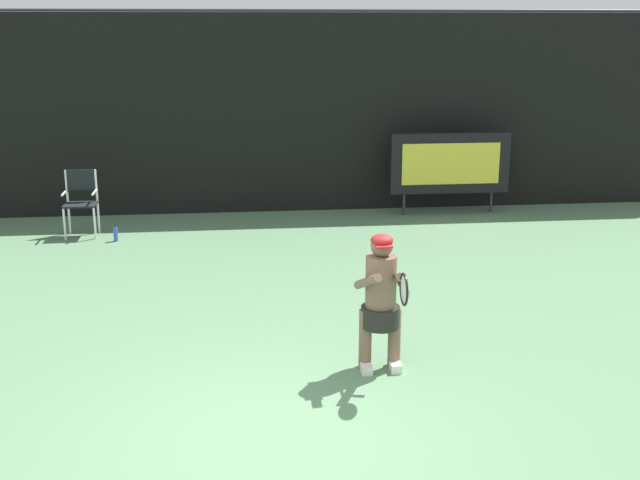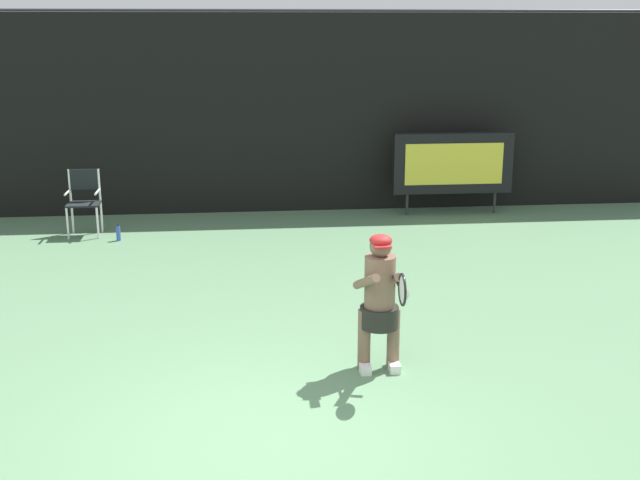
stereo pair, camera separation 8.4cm
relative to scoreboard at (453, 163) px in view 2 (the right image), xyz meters
name	(u,v)px [view 2 (the right image)]	position (x,y,z in m)	size (l,w,h in m)	color
ground	(267,448)	(-3.70, -8.07, -0.96)	(18.00, 22.00, 0.03)	#577F59
backdrop_screen	(247,114)	(-3.70, 0.61, 0.86)	(18.00, 0.12, 3.66)	black
scoreboard	(453,163)	(0.00, 0.00, 0.00)	(2.20, 0.21, 1.50)	black
umpire_chair	(84,198)	(-6.44, -0.84, -0.33)	(0.52, 0.44, 1.08)	white
water_bottle	(118,233)	(-5.85, -1.29, -0.82)	(0.07, 0.07, 0.27)	#3857BF
tennis_player	(380,298)	(-2.51, -6.62, -0.19)	(0.54, 0.62, 1.42)	white
tennis_racket	(402,289)	(-2.39, -7.12, 0.08)	(0.03, 0.60, 0.31)	black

